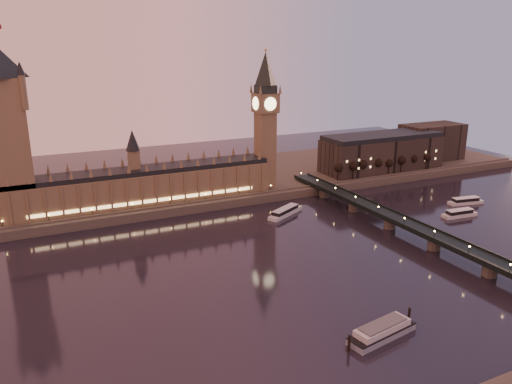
# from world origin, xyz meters

# --- Properties ---
(ground) EXTENTS (700.00, 700.00, 0.00)m
(ground) POSITION_xyz_m (0.00, 0.00, 0.00)
(ground) COLOR black
(ground) RESTS_ON ground
(far_embankment) EXTENTS (560.00, 130.00, 6.00)m
(far_embankment) POSITION_xyz_m (30.00, 165.00, 3.00)
(far_embankment) COLOR #423D35
(far_embankment) RESTS_ON ground
(palace_of_westminster) EXTENTS (180.00, 26.62, 52.00)m
(palace_of_westminster) POSITION_xyz_m (-40.12, 120.99, 21.71)
(palace_of_westminster) COLOR brown
(palace_of_westminster) RESTS_ON ground
(victoria_tower) EXTENTS (31.68, 31.68, 118.00)m
(victoria_tower) POSITION_xyz_m (-120.00, 121.00, 65.79)
(victoria_tower) COLOR brown
(victoria_tower) RESTS_ON ground
(big_ben) EXTENTS (17.68, 17.68, 104.00)m
(big_ben) POSITION_xyz_m (53.99, 120.99, 63.95)
(big_ben) COLOR brown
(big_ben) RESTS_ON ground
(westminster_bridge) EXTENTS (13.20, 260.00, 15.30)m
(westminster_bridge) POSITION_xyz_m (91.61, 0.00, 5.52)
(westminster_bridge) COLOR black
(westminster_bridge) RESTS_ON ground
(city_block) EXTENTS (155.00, 45.00, 34.00)m
(city_block) POSITION_xyz_m (194.94, 130.93, 22.24)
(city_block) COLOR black
(city_block) RESTS_ON ground
(bare_tree_0) EXTENTS (6.61, 6.61, 13.43)m
(bare_tree_0) POSITION_xyz_m (113.56, 109.00, 16.04)
(bare_tree_0) COLOR black
(bare_tree_0) RESTS_ON ground
(bare_tree_1) EXTENTS (6.61, 6.61, 13.43)m
(bare_tree_1) POSITION_xyz_m (126.82, 109.00, 16.04)
(bare_tree_1) COLOR black
(bare_tree_1) RESTS_ON ground
(bare_tree_2) EXTENTS (6.61, 6.61, 13.43)m
(bare_tree_2) POSITION_xyz_m (140.08, 109.00, 16.04)
(bare_tree_2) COLOR black
(bare_tree_2) RESTS_ON ground
(bare_tree_3) EXTENTS (6.61, 6.61, 13.43)m
(bare_tree_3) POSITION_xyz_m (153.35, 109.00, 16.04)
(bare_tree_3) COLOR black
(bare_tree_3) RESTS_ON ground
(bare_tree_4) EXTENTS (6.61, 6.61, 13.43)m
(bare_tree_4) POSITION_xyz_m (166.61, 109.00, 16.04)
(bare_tree_4) COLOR black
(bare_tree_4) RESTS_ON ground
(bare_tree_5) EXTENTS (6.61, 6.61, 13.43)m
(bare_tree_5) POSITION_xyz_m (179.87, 109.00, 16.04)
(bare_tree_5) COLOR black
(bare_tree_5) RESTS_ON ground
(bare_tree_6) EXTENTS (6.61, 6.61, 13.43)m
(bare_tree_6) POSITION_xyz_m (193.13, 109.00, 16.04)
(bare_tree_6) COLOR black
(bare_tree_6) RESTS_ON ground
(bare_tree_7) EXTENTS (6.61, 6.61, 13.43)m
(bare_tree_7) POSITION_xyz_m (206.39, 109.00, 16.04)
(bare_tree_7) COLOR black
(bare_tree_7) RESTS_ON ground
(cruise_boat_a) EXTENTS (32.14, 21.93, 5.24)m
(cruise_boat_a) POSITION_xyz_m (44.32, 70.51, 2.31)
(cruise_boat_a) COLOR silver
(cruise_boat_a) RESTS_ON ground
(cruise_boat_b) EXTENTS (27.49, 11.06, 4.94)m
(cruise_boat_b) POSITION_xyz_m (176.08, 34.69, 2.18)
(cruise_boat_b) COLOR silver
(cruise_boat_b) RESTS_ON ground
(cruise_boat_c) EXTENTS (25.86, 9.18, 5.07)m
(cruise_boat_c) POSITION_xyz_m (149.78, 16.12, 2.23)
(cruise_boat_c) COLOR silver
(cruise_boat_c) RESTS_ON ground
(moored_barge) EXTENTS (36.09, 14.03, 6.71)m
(moored_barge) POSITION_xyz_m (6.89, -77.16, 2.83)
(moored_barge) COLOR #808CA3
(moored_barge) RESTS_ON ground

